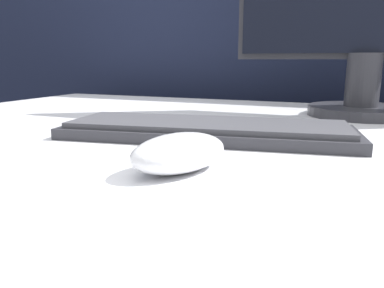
{
  "coord_description": "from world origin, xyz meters",
  "views": [
    {
      "loc": [
        0.15,
        -0.56,
        0.83
      ],
      "look_at": [
        -0.01,
        -0.19,
        0.74
      ],
      "focal_mm": 35.0,
      "sensor_mm": 36.0,
      "label": 1
    }
  ],
  "objects": [
    {
      "name": "computer_mouse_near",
      "position": [
        -0.01,
        -0.22,
        0.74
      ],
      "size": [
        0.11,
        0.13,
        0.04
      ],
      "rotation": [
        0.0,
        0.0,
        -0.43
      ],
      "color": "silver",
      "rests_on": "desk"
    },
    {
      "name": "keyboard",
      "position": [
        -0.04,
        -0.05,
        0.73
      ],
      "size": [
        0.44,
        0.2,
        0.02
      ],
      "rotation": [
        0.0,
        0.0,
        0.15
      ],
      "color": "#28282D",
      "rests_on": "desk"
    },
    {
      "name": "partition_panel",
      "position": [
        0.0,
        0.62,
        0.58
      ],
      "size": [
        5.0,
        0.03,
        1.17
      ],
      "color": "black",
      "rests_on": "ground_plane"
    }
  ]
}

